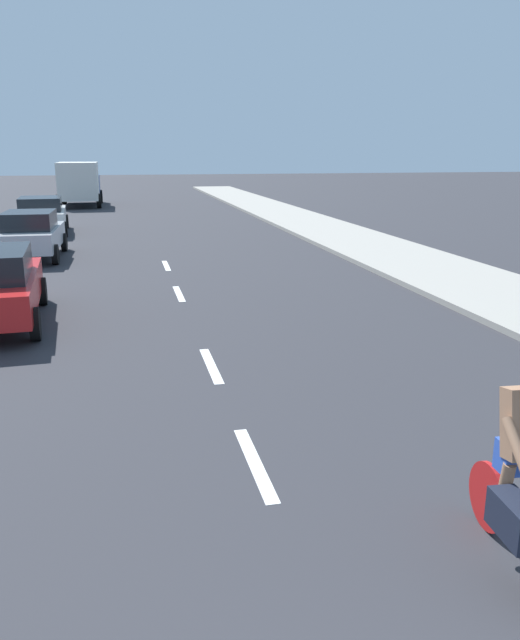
# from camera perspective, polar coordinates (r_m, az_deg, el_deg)

# --- Properties ---
(ground_plane) EXTENTS (160.00, 160.00, 0.00)m
(ground_plane) POSITION_cam_1_polar(r_m,az_deg,el_deg) (20.57, -8.69, 5.25)
(ground_plane) COLOR #2D2D33
(sidewalk_strip) EXTENTS (3.60, 80.00, 0.14)m
(sidewalk_strip) POSITION_cam_1_polar(r_m,az_deg,el_deg) (24.23, 9.47, 6.87)
(sidewalk_strip) COLOR #9E998E
(sidewalk_strip) RESTS_ON ground
(lane_stripe_2) EXTENTS (0.16, 1.80, 0.01)m
(lane_stripe_2) POSITION_cam_1_polar(r_m,az_deg,el_deg) (7.37, -0.48, -12.87)
(lane_stripe_2) COLOR white
(lane_stripe_2) RESTS_ON ground
(lane_stripe_3) EXTENTS (0.16, 1.80, 0.01)m
(lane_stripe_3) POSITION_cam_1_polar(r_m,az_deg,el_deg) (10.51, -4.48, -4.14)
(lane_stripe_3) COLOR white
(lane_stripe_3) RESTS_ON ground
(lane_stripe_4) EXTENTS (0.16, 1.80, 0.01)m
(lane_stripe_4) POSITION_cam_1_polar(r_m,az_deg,el_deg) (15.86, -7.40, 2.40)
(lane_stripe_4) COLOR white
(lane_stripe_4) RESTS_ON ground
(lane_stripe_5) EXTENTS (0.16, 1.80, 0.01)m
(lane_stripe_5) POSITION_cam_1_polar(r_m,az_deg,el_deg) (19.87, -8.54, 4.93)
(lane_stripe_5) COLOR white
(lane_stripe_5) RESTS_ON ground
(parked_car_silver) EXTENTS (1.99, 4.18, 1.57)m
(parked_car_silver) POSITION_cam_1_polar(r_m,az_deg,el_deg) (22.20, -20.14, 7.42)
(parked_car_silver) COLOR #B7BABF
(parked_car_silver) RESTS_ON ground
(parked_car_white) EXTENTS (2.31, 4.70, 1.57)m
(parked_car_white) POSITION_cam_1_polar(r_m,az_deg,el_deg) (29.07, -19.28, 9.11)
(parked_car_white) COLOR white
(parked_car_white) RESTS_ON ground
(delivery_truck) EXTENTS (2.70, 6.25, 2.80)m
(delivery_truck) POSITION_cam_1_polar(r_m,az_deg,el_deg) (43.17, -16.13, 11.94)
(delivery_truck) COLOR #23478C
(delivery_truck) RESTS_ON ground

